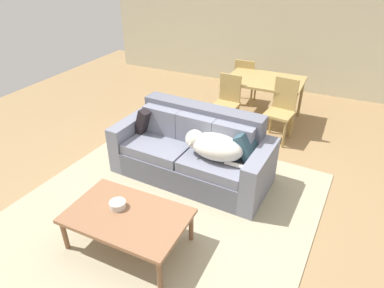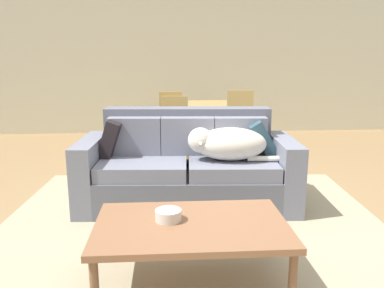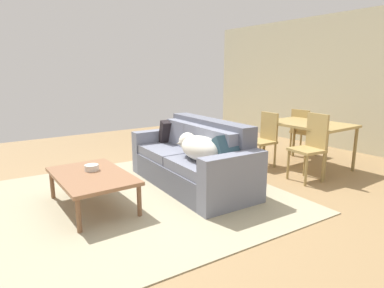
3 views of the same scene
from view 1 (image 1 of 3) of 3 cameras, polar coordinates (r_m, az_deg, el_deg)
The scene contains 13 objects.
ground_plane at distance 4.37m, azimuth 2.45°, elevation -7.42°, with size 10.00×10.00×0.00m, color #94754D.
back_partition at distance 7.44m, azimuth 15.72°, elevation 19.06°, with size 8.00×0.12×2.70m, color beige.
area_rug at distance 4.07m, azimuth -4.72°, elevation -10.86°, with size 3.29×3.34×0.01m, color tan.
couch at distance 4.42m, azimuth 0.18°, elevation -1.37°, with size 2.08×0.99×0.91m.
dog_on_left_cushion at distance 4.02m, azimuth 3.61°, elevation -0.32°, with size 0.84×0.43×0.31m.
throw_pillow_by_left_arm at distance 4.67m, azimuth -7.43°, elevation 4.22°, with size 0.12×0.37×0.37m, color black.
throw_pillow_by_right_arm at distance 4.07m, azimuth 9.62°, elevation -0.18°, with size 0.12×0.36×0.36m, color #2C4957.
coffee_table at distance 3.48m, azimuth -10.88°, elevation -12.05°, with size 1.19×0.75×0.40m.
bowl_on_coffee_table at distance 3.53m, azimuth -12.43°, elevation -9.94°, with size 0.17×0.17×0.07m, color silver.
dining_table at distance 5.94m, azimuth 12.13°, elevation 9.99°, with size 1.26×0.91×0.74m.
dining_chair_near_left at distance 5.63m, azimuth 5.95°, elevation 7.37°, with size 0.42×0.42×0.90m.
dining_chair_near_right at distance 5.41m, azimuth 14.87°, elevation 5.99°, with size 0.45×0.45×0.97m.
dining_chair_far_left at distance 6.61m, azimuth 8.93°, elevation 10.78°, with size 0.42×0.42×0.88m.
Camera 1 is at (1.31, -3.20, 2.68)m, focal length 31.63 mm.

